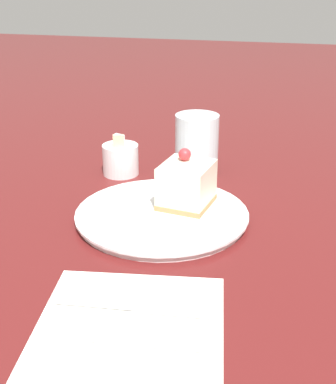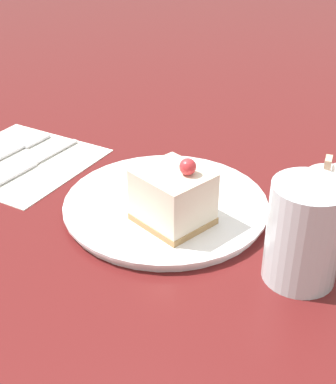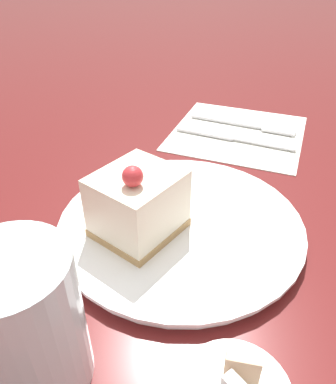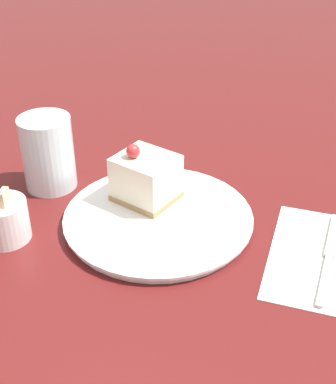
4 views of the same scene
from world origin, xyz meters
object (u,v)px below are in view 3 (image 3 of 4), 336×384
plate (180,224)px  drinking_glass (24,325)px  fork (251,125)px  cake_slice (138,204)px  knife (223,136)px

plate → drinking_glass: bearing=-4.9°
fork → drinking_glass: 0.49m
cake_slice → knife: size_ratio=0.49×
fork → drinking_glass: drinking_glass is taller
plate → fork: 0.29m
knife → drinking_glass: (0.43, 0.03, 0.05)m
plate → knife: 0.24m
plate → drinking_glass: (0.20, -0.02, 0.05)m
fork → drinking_glass: (0.49, -0.00, 0.05)m
fork → knife: bearing=-28.8°
drinking_glass → plate: bearing=175.1°
knife → fork: bearing=151.2°
knife → drinking_glass: 0.43m
cake_slice → knife: (-0.27, -0.01, -0.04)m
drinking_glass → cake_slice: bearing=-175.0°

